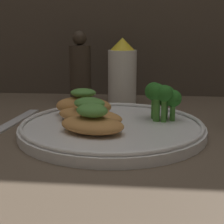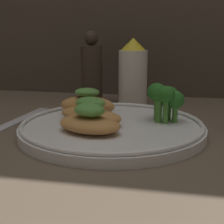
% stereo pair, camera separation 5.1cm
% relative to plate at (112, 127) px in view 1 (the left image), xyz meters
% --- Properties ---
extents(ground_plane, '(1.80, 1.80, 0.01)m').
position_rel_plate_xyz_m(ground_plane, '(0.00, 0.00, -0.01)').
color(ground_plane, brown).
extents(plate, '(0.28, 0.28, 0.02)m').
position_rel_plate_xyz_m(plate, '(0.00, 0.00, 0.00)').
color(plate, white).
rests_on(plate, ground_plane).
extents(grilled_meat_front, '(0.11, 0.09, 0.04)m').
position_rel_plate_xyz_m(grilled_meat_front, '(-0.02, -0.04, 0.02)').
color(grilled_meat_front, '#BC7F42').
rests_on(grilled_meat_front, plate).
extents(grilled_meat_middle, '(0.12, 0.09, 0.04)m').
position_rel_plate_xyz_m(grilled_meat_middle, '(-0.04, 0.01, 0.02)').
color(grilled_meat_middle, '#BC7F42').
rests_on(grilled_meat_middle, plate).
extents(grilled_meat_back, '(0.10, 0.06, 0.05)m').
position_rel_plate_xyz_m(grilled_meat_back, '(-0.05, 0.05, 0.02)').
color(grilled_meat_back, '#BC7F42').
rests_on(grilled_meat_back, plate).
extents(broccoli_bunch, '(0.06, 0.05, 0.06)m').
position_rel_plate_xyz_m(broccoli_bunch, '(0.08, 0.04, 0.04)').
color(broccoli_bunch, '#4C8E38').
rests_on(broccoli_bunch, plate).
extents(sauce_bottle, '(0.06, 0.06, 0.14)m').
position_rel_plate_xyz_m(sauce_bottle, '(0.00, 0.22, 0.06)').
color(sauce_bottle, white).
rests_on(sauce_bottle, ground_plane).
extents(pepper_grinder, '(0.05, 0.05, 0.15)m').
position_rel_plate_xyz_m(pepper_grinder, '(-0.09, 0.22, 0.06)').
color(pepper_grinder, '#382D23').
rests_on(pepper_grinder, ground_plane).
extents(fork, '(0.03, 0.19, 0.01)m').
position_rel_plate_xyz_m(fork, '(-0.17, 0.04, -0.01)').
color(fork, silver).
rests_on(fork, ground_plane).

